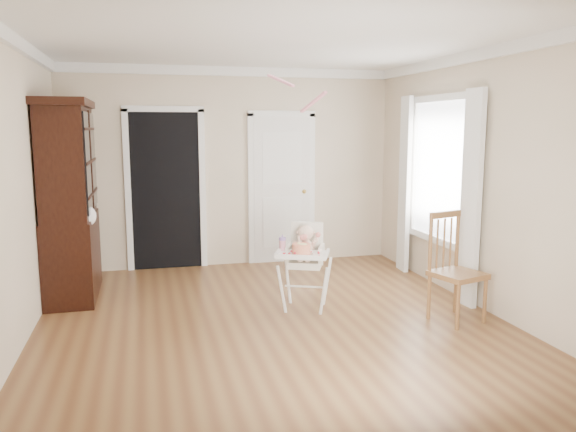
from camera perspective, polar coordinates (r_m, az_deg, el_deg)
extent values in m
plane|color=brown|center=(5.63, -1.56, -10.73)|extent=(5.00, 5.00, 0.00)
plane|color=white|center=(5.36, -1.68, 17.58)|extent=(5.00, 5.00, 0.00)
plane|color=beige|center=(7.78, -5.72, 4.89)|extent=(4.50, 0.00, 4.50)
plane|color=beige|center=(5.31, -26.05, 2.14)|extent=(0.00, 5.00, 5.00)
plane|color=beige|center=(6.22, 19.07, 3.43)|extent=(0.00, 5.00, 5.00)
cube|color=black|center=(7.70, -12.30, 2.45)|extent=(0.90, 0.03, 2.10)
cube|color=white|center=(7.70, -15.95, 2.31)|extent=(0.08, 0.05, 2.18)
cube|color=white|center=(7.73, -8.67, 2.58)|extent=(0.08, 0.05, 2.18)
cube|color=white|center=(7.66, -12.57, 10.58)|extent=(1.06, 0.05, 0.08)
cube|color=white|center=(7.92, -0.63, 2.64)|extent=(0.80, 0.05, 2.05)
cube|color=white|center=(7.83, -3.77, 2.55)|extent=(0.08, 0.05, 2.13)
cube|color=white|center=(8.04, 2.41, 2.73)|extent=(0.08, 0.05, 2.13)
sphere|color=gold|center=(7.97, 1.66, 2.50)|extent=(0.06, 0.06, 0.06)
cube|color=white|center=(6.89, 15.29, 4.51)|extent=(0.02, 1.20, 1.60)
cube|color=white|center=(6.87, 15.44, 11.51)|extent=(0.06, 1.36, 0.08)
cube|color=white|center=(6.21, 18.10, 1.61)|extent=(0.08, 0.28, 2.30)
cube|color=white|center=(7.56, 11.77, 3.11)|extent=(0.08, 0.28, 2.30)
cylinder|color=white|center=(5.80, -0.64, -7.55)|extent=(0.14, 0.08, 0.54)
cylinder|color=white|center=(5.75, 3.63, -7.73)|extent=(0.08, 0.14, 0.54)
cylinder|color=white|center=(6.18, -0.02, -6.53)|extent=(0.08, 0.14, 0.54)
cylinder|color=white|center=(6.13, 3.98, -6.68)|extent=(0.14, 0.08, 0.54)
cylinder|color=white|center=(5.92, 1.68, -7.19)|extent=(0.39, 0.18, 0.02)
cube|color=white|center=(5.90, 1.75, -4.81)|extent=(0.44, 0.43, 0.07)
cube|color=white|center=(5.90, 0.11, -3.73)|extent=(0.15, 0.29, 0.16)
cube|color=white|center=(5.86, 3.41, -3.84)|extent=(0.15, 0.29, 0.16)
cube|color=white|center=(6.00, 1.94, -2.47)|extent=(0.33, 0.18, 0.39)
cube|color=white|center=(5.66, 1.48, -3.95)|extent=(0.60, 0.53, 0.03)
cube|color=white|center=(5.49, 1.24, -4.17)|extent=(0.47, 0.22, 0.04)
ellipsoid|color=beige|center=(5.89, 1.79, -3.52)|extent=(0.23, 0.21, 0.24)
sphere|color=beige|center=(5.86, 1.79, -1.70)|extent=(0.21, 0.21, 0.16)
sphere|color=red|center=(5.83, 1.72, -3.16)|extent=(0.12, 0.12, 0.12)
sphere|color=red|center=(5.79, 1.48, -2.21)|extent=(0.06, 0.06, 0.06)
sphere|color=red|center=(5.77, 3.07, -1.91)|extent=(0.05, 0.05, 0.05)
cylinder|color=silver|center=(5.61, 1.35, -3.89)|extent=(0.24, 0.24, 0.01)
cylinder|color=red|center=(5.60, 1.36, -3.36)|extent=(0.18, 0.18, 0.10)
cylinder|color=#F2E08C|center=(5.57, 1.52, -2.94)|extent=(0.08, 0.08, 0.02)
cylinder|color=pink|center=(5.78, -0.57, -2.99)|extent=(0.07, 0.07, 0.11)
cylinder|color=#815FA6|center=(5.77, -0.57, -2.33)|extent=(0.07, 0.07, 0.03)
cone|color=#815FA6|center=(5.76, -0.57, -2.00)|extent=(0.02, 0.02, 0.04)
cube|color=black|center=(6.80, -21.01, -3.85)|extent=(0.51, 1.22, 0.92)
cube|color=black|center=(6.66, -21.53, 5.16)|extent=(0.47, 1.22, 1.22)
cube|color=black|center=(6.33, -19.66, 5.10)|extent=(0.02, 0.53, 1.07)
cube|color=black|center=(6.94, -19.21, 5.42)|extent=(0.02, 0.53, 1.07)
cube|color=black|center=(6.65, -21.84, 10.59)|extent=(0.55, 1.30, 0.08)
ellipsoid|color=white|center=(6.34, -19.80, 0.00)|extent=(0.20, 0.16, 0.22)
cube|color=brown|center=(5.78, 16.87, -5.73)|extent=(0.54, 0.54, 0.05)
cylinder|color=brown|center=(5.59, 16.87, -8.73)|extent=(0.04, 0.04, 0.47)
cylinder|color=brown|center=(5.86, 19.37, -8.03)|extent=(0.04, 0.04, 0.47)
cylinder|color=brown|center=(5.84, 14.14, -7.86)|extent=(0.04, 0.04, 0.47)
cylinder|color=brown|center=(6.10, 16.66, -7.24)|extent=(0.04, 0.04, 0.47)
cylinder|color=brown|center=(5.72, 14.27, -2.68)|extent=(0.04, 0.04, 0.60)
cylinder|color=brown|center=(5.98, 16.82, -2.27)|extent=(0.04, 0.04, 0.60)
cube|color=brown|center=(5.80, 15.69, 0.15)|extent=(0.39, 0.15, 0.06)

